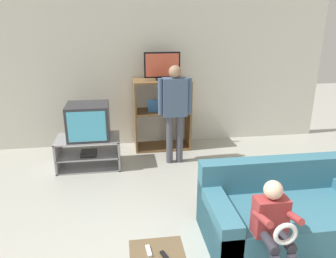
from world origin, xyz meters
TOP-DOWN VIEW (x-y plane):
  - wall_back at (0.00, 4.17)m, footprint 6.40×0.06m
  - tv_stand at (-1.16, 3.21)m, footprint 0.98×0.59m
  - television_main at (-1.14, 3.21)m, footprint 0.63×0.55m
  - media_shelf at (0.10, 3.85)m, footprint 0.99×0.50m
  - television_flat at (0.10, 3.84)m, footprint 0.62×0.20m
  - remote_control_black at (-0.30, 0.49)m, footprint 0.08×0.15m
  - remote_control_white at (-0.43, 0.58)m, footprint 0.05×0.15m
  - couch at (1.09, 1.09)m, footprint 1.77×0.95m
  - person_standing_adult at (0.22, 3.18)m, footprint 0.53×0.20m
  - person_seated_child at (0.67, 0.54)m, footprint 0.33×0.43m

SIDE VIEW (x-z plane):
  - tv_stand at x=-1.16m, z-range 0.00..0.49m
  - couch at x=1.09m, z-range -0.12..0.67m
  - remote_control_black at x=-0.30m, z-range 0.38..0.40m
  - remote_control_white at x=-0.43m, z-range 0.38..0.40m
  - person_seated_child at x=0.67m, z-range 0.09..1.05m
  - media_shelf at x=0.10m, z-range 0.01..1.27m
  - television_main at x=-1.14m, z-range 0.49..1.03m
  - person_standing_adult at x=0.22m, z-range 0.17..1.77m
  - wall_back at x=0.00m, z-range 0.00..2.60m
  - television_flat at x=0.10m, z-range 1.24..1.72m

